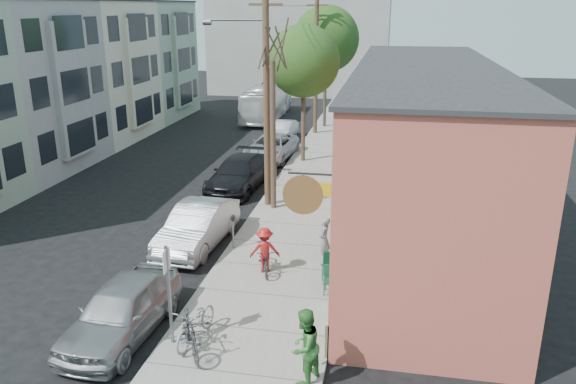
% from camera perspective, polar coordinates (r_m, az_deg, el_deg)
% --- Properties ---
extents(ground, '(120.00, 120.00, 0.00)m').
position_cam_1_polar(ground, '(20.78, -12.52, -6.82)').
color(ground, black).
extents(sidewalk, '(4.50, 58.00, 0.15)m').
position_cam_1_polar(sidewalk, '(29.69, 3.35, 1.47)').
color(sidewalk, gray).
rests_on(sidewalk, ground).
extents(cafe_building, '(6.60, 20.20, 6.61)m').
position_cam_1_polar(cafe_building, '(22.87, 13.40, 4.23)').
color(cafe_building, '#B85344').
rests_on(cafe_building, ground).
extents(apartment_row, '(6.30, 32.00, 9.00)m').
position_cam_1_polar(apartment_row, '(37.10, -21.79, 10.60)').
color(apartment_row, '#91A58C').
rests_on(apartment_row, ground).
extents(end_cap_building, '(18.00, 8.00, 12.00)m').
position_cam_1_polar(end_cap_building, '(60.06, 1.30, 15.79)').
color(end_cap_building, gray).
rests_on(end_cap_building, ground).
extents(sign_post, '(0.07, 0.45, 2.80)m').
position_cam_1_polar(sign_post, '(14.99, -12.04, -9.29)').
color(sign_post, slate).
rests_on(sign_post, sidewalk).
extents(parking_meter_near, '(0.14, 0.14, 1.24)m').
position_cam_1_polar(parking_meter_near, '(20.75, -5.62, -3.53)').
color(parking_meter_near, slate).
rests_on(parking_meter_near, sidewalk).
extents(parking_meter_far, '(0.14, 0.14, 1.24)m').
position_cam_1_polar(parking_meter_far, '(27.83, -1.24, 2.29)').
color(parking_meter_far, slate).
rests_on(parking_meter_far, sidewalk).
extents(utility_pole_near, '(3.57, 0.28, 10.00)m').
position_cam_1_polar(utility_pole_near, '(24.25, -2.34, 10.58)').
color(utility_pole_near, '#503A28').
rests_on(utility_pole_near, sidewalk).
extents(utility_pole_far, '(1.80, 0.28, 10.00)m').
position_cam_1_polar(utility_pole_far, '(39.27, 2.88, 13.46)').
color(utility_pole_far, '#503A28').
rests_on(utility_pole_far, sidewalk).
extents(tree_bare, '(0.24, 0.24, 6.42)m').
position_cam_1_polar(tree_bare, '(24.16, -1.53, 5.62)').
color(tree_bare, '#44392C').
rests_on(tree_bare, sidewalk).
extents(tree_leafy_mid, '(4.01, 4.01, 7.67)m').
position_cam_1_polar(tree_leafy_mid, '(31.74, 1.61, 13.13)').
color(tree_leafy_mid, '#44392C').
rests_on(tree_leafy_mid, sidewalk).
extents(tree_leafy_far, '(4.74, 4.74, 8.68)m').
position_cam_1_polar(tree_leafy_far, '(41.61, 3.88, 15.24)').
color(tree_leafy_far, '#44392C').
rests_on(tree_leafy_far, sidewalk).
extents(patio_chair_a, '(0.64, 0.64, 0.88)m').
position_cam_1_polar(patio_chair_a, '(18.56, 4.20, -7.56)').
color(patio_chair_a, '#13462B').
rests_on(patio_chair_a, sidewalk).
extents(patio_chair_b, '(0.54, 0.54, 0.88)m').
position_cam_1_polar(patio_chair_b, '(17.67, 4.38, -8.97)').
color(patio_chair_b, '#13462B').
rests_on(patio_chair_b, sidewalk).
extents(patron_grey, '(0.46, 0.63, 1.61)m').
position_cam_1_polar(patron_grey, '(19.68, 3.70, -4.82)').
color(patron_grey, gray).
rests_on(patron_grey, sidewalk).
extents(patron_green, '(1.04, 1.14, 1.90)m').
position_cam_1_polar(patron_green, '(13.65, 1.66, -15.41)').
color(patron_green, '#3A7F33').
rests_on(patron_green, sidewalk).
extents(cyclist, '(1.13, 0.81, 1.57)m').
position_cam_1_polar(cyclist, '(18.89, -2.38, -5.89)').
color(cyclist, maroon).
rests_on(cyclist, sidewalk).
extents(cyclist_bike, '(1.10, 1.81, 0.90)m').
position_cam_1_polar(cyclist_bike, '(19.03, -2.37, -6.81)').
color(cyclist_bike, black).
rests_on(cyclist_bike, sidewalk).
extents(parked_bike_a, '(1.42, 1.85, 1.11)m').
position_cam_1_polar(parked_bike_a, '(15.01, -9.91, -14.06)').
color(parked_bike_a, black).
rests_on(parked_bike_a, sidewalk).
extents(parked_bike_b, '(1.01, 2.09, 1.05)m').
position_cam_1_polar(parked_bike_b, '(15.52, -9.33, -12.99)').
color(parked_bike_b, gray).
rests_on(parked_bike_b, sidewalk).
extents(car_0, '(2.12, 4.73, 1.58)m').
position_cam_1_polar(car_0, '(16.32, -16.55, -11.42)').
color(car_0, gray).
rests_on(car_0, ground).
extents(car_1, '(2.02, 5.00, 1.62)m').
position_cam_1_polar(car_1, '(21.43, -9.18, -3.46)').
color(car_1, '#ADB0B5').
rests_on(car_1, ground).
extents(car_2, '(2.55, 5.56, 1.58)m').
position_cam_1_polar(car_2, '(27.99, -5.01, 1.90)').
color(car_2, black).
rests_on(car_2, ground).
extents(car_3, '(2.81, 5.35, 1.44)m').
position_cam_1_polar(car_3, '(33.42, -1.74, 4.56)').
color(car_3, '#B6B7BE').
rests_on(car_3, ground).
extents(car_4, '(1.53, 3.98, 1.29)m').
position_cam_1_polar(car_4, '(38.30, -0.53, 6.24)').
color(car_4, '#999AA0').
rests_on(car_4, ground).
extents(bus, '(2.32, 9.74, 2.71)m').
position_cam_1_polar(bus, '(45.92, -2.14, 9.16)').
color(bus, white).
rests_on(bus, ground).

